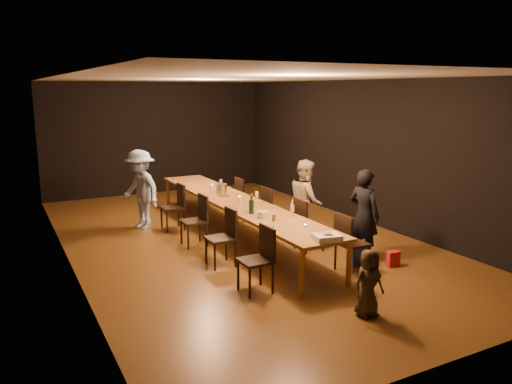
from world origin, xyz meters
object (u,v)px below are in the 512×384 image
chair_right_1 (309,225)px  chair_right_2 (275,210)px  chair_right_0 (352,243)px  birthday_cake (327,237)px  plate_stack (264,215)px  woman_birthday (364,215)px  woman_tan (306,200)px  chair_left_1 (221,238)px  chair_left_2 (194,221)px  ice_bucket (222,190)px  man_blue (141,189)px  champagne_bottle (251,204)px  chair_left_0 (255,260)px  chair_left_3 (172,207)px  child (368,283)px  chair_right_3 (248,199)px  table (236,203)px

chair_right_1 → chair_right_2: bearing=180.0°
chair_right_0 → chair_right_2: same height
birthday_cake → plate_stack: size_ratio=2.07×
woman_birthday → woman_tan: 1.42m
chair_left_1 → chair_left_2: 1.20m
ice_bucket → man_blue: bearing=142.4°
woman_tan → chair_left_2: bearing=96.7°
chair_right_1 → chair_left_1: 1.70m
champagne_bottle → chair_left_0: bearing=-115.3°
chair_right_0 → chair_left_3: (-1.70, 3.60, 0.00)m
child → chair_right_0: bearing=58.9°
chair_right_3 → plate_stack: chair_right_3 is taller
chair_right_3 → chair_left_2: same height
chair_right_1 → chair_left_0: same height
plate_stack → ice_bucket: size_ratio=0.87×
chair_right_1 → chair_right_2: (0.00, 1.20, 0.00)m
champagne_bottle → table: bearing=78.9°
chair_right_0 → ice_bucket: ice_bucket is taller
chair_left_2 → table: bearing=-90.0°
table → chair_right_1: 1.49m
child → plate_stack: child is taller
chair_right_1 → chair_right_3: (0.00, 2.40, 0.00)m
birthday_cake → man_blue: bearing=119.1°
chair_right_1 → birthday_cake: (-0.82, -1.66, 0.33)m
chair_right_1 → chair_left_0: size_ratio=1.00×
child → plate_stack: bearing=95.0°
chair_right_0 → chair_right_2: bearing=180.0°
chair_right_2 → chair_right_3: same height
chair_right_0 → chair_right_1: (0.00, 1.20, 0.00)m
chair_right_3 → man_blue: size_ratio=0.58×
chair_left_0 → chair_left_1: 1.20m
chair_left_0 → child: bearing=-146.0°
chair_left_0 → woman_birthday: size_ratio=0.61×
chair_left_0 → plate_stack: bearing=-34.2°
table → plate_stack: 1.39m
chair_right_2 → birthday_cake: 2.99m
chair_left_0 → ice_bucket: (0.81, 2.96, 0.40)m
chair_right_1 → ice_bucket: bearing=-153.2°
child → man_blue: bearing=105.1°
chair_right_0 → chair_right_2: (0.00, 2.40, 0.00)m
woman_tan → chair_left_3: bearing=71.8°
chair_right_0 → chair_left_0: same height
table → chair_left_3: (-0.85, 1.20, -0.24)m
plate_stack → woman_birthday: bearing=-23.2°
plate_stack → chair_left_0: bearing=-124.2°
chair_right_2 → chair_left_3: (-1.70, 1.20, 0.00)m
table → ice_bucket: size_ratio=26.19×
man_blue → champagne_bottle: size_ratio=4.66×
chair_right_3 → chair_left_3: size_ratio=1.00×
chair_right_3 → chair_left_2: (-1.70, -1.20, 0.00)m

